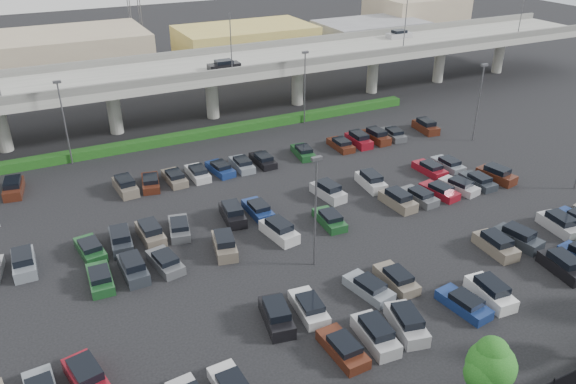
{
  "coord_description": "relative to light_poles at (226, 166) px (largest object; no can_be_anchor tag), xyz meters",
  "views": [
    {
      "loc": [
        -20.25,
        -43.54,
        28.2
      ],
      "look_at": [
        2.41,
        1.98,
        2.0
      ],
      "focal_mm": 35.0,
      "sensor_mm": 36.0,
      "label": 1
    }
  ],
  "objects": [
    {
      "name": "hedge",
      "position": [
        4.13,
        23.0,
        -5.69
      ],
      "size": [
        66.0,
        1.6,
        1.1
      ],
      "primitive_type": "cube",
      "color": "#134213",
      "rests_on": "ground"
    },
    {
      "name": "overpass",
      "position": [
        3.91,
        30.01,
        0.73
      ],
      "size": [
        150.0,
        13.0,
        15.8
      ],
      "color": "gray",
      "rests_on": "ground"
    },
    {
      "name": "light_poles",
      "position": [
        0.0,
        0.0,
        0.0
      ],
      "size": [
        66.9,
        48.38,
        10.3
      ],
      "color": "#4F4F54",
      "rests_on": "ground"
    },
    {
      "name": "tree_row",
      "position": [
        4.83,
        -28.53,
        -2.72
      ],
      "size": [
        65.07,
        3.66,
        5.94
      ],
      "color": "#332316",
      "rests_on": "ground"
    },
    {
      "name": "ground",
      "position": [
        4.13,
        -2.0,
        -6.24
      ],
      "size": [
        280.0,
        280.0,
        0.0
      ],
      "primitive_type": "plane",
      "color": "black"
    },
    {
      "name": "distant_buildings",
      "position": [
        16.5,
        59.81,
        -2.49
      ],
      "size": [
        138.0,
        24.0,
        9.0
      ],
      "color": "gray",
      "rests_on": "ground"
    },
    {
      "name": "parked_cars",
      "position": [
        4.07,
        -5.5,
        -5.6
      ],
      "size": [
        63.14,
        41.66,
        1.67
      ],
      "color": "black",
      "rests_on": "ground"
    }
  ]
}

